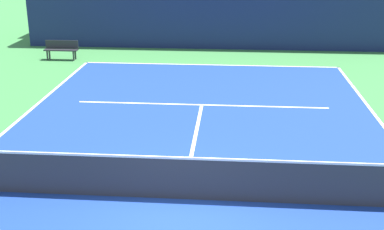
% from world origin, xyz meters
% --- Properties ---
extents(ground_plane, '(80.00, 80.00, 0.00)m').
position_xyz_m(ground_plane, '(0.00, 0.00, 0.00)').
color(ground_plane, '#387A3D').
extents(court_surface, '(11.00, 24.00, 0.01)m').
position_xyz_m(court_surface, '(0.00, 0.00, 0.01)').
color(court_surface, navy).
rests_on(court_surface, ground_plane).
extents(baseline_far, '(11.00, 0.10, 0.00)m').
position_xyz_m(baseline_far, '(0.00, 11.95, 0.01)').
color(baseline_far, white).
rests_on(baseline_far, court_surface).
extents(service_line_far, '(8.26, 0.10, 0.00)m').
position_xyz_m(service_line_far, '(0.00, 6.40, 0.01)').
color(service_line_far, white).
rests_on(service_line_far, court_surface).
extents(centre_service_line, '(0.10, 6.40, 0.00)m').
position_xyz_m(centre_service_line, '(0.00, 3.20, 0.01)').
color(centre_service_line, white).
rests_on(centre_service_line, court_surface).
extents(back_wall, '(18.59, 0.30, 2.63)m').
position_xyz_m(back_wall, '(0.00, 15.40, 1.31)').
color(back_wall, navy).
rests_on(back_wall, ground_plane).
extents(stands_tier_lower, '(18.59, 2.40, 2.97)m').
position_xyz_m(stands_tier_lower, '(0.00, 16.75, 1.48)').
color(stands_tier_lower, '#9E9E99').
rests_on(stands_tier_lower, ground_plane).
extents(tennis_net, '(11.08, 0.08, 1.07)m').
position_xyz_m(tennis_net, '(0.00, 0.00, 0.51)').
color(tennis_net, black).
rests_on(tennis_net, court_surface).
extents(player_bench, '(1.50, 0.40, 0.85)m').
position_xyz_m(player_bench, '(-6.73, 12.49, 0.51)').
color(player_bench, '#232328').
rests_on(player_bench, ground_plane).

